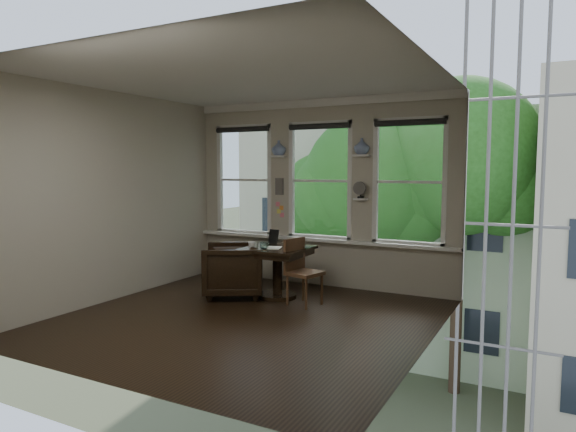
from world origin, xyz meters
The scene contains 25 objects.
ground centered at (0.00, 0.00, 0.00)m, with size 4.50×4.50×0.00m, color black.
ceiling centered at (0.00, 0.00, 3.00)m, with size 4.50×4.50×0.00m, color silver.
wall_back centered at (0.00, 2.25, 1.50)m, with size 4.50×4.50×0.00m, color #B8AD9D.
wall_front centered at (0.00, -2.25, 1.50)m, with size 4.50×4.50×0.00m, color #B8AD9D.
wall_left centered at (-2.25, 0.00, 1.50)m, with size 4.50×4.50×0.00m, color #B8AD9D.
wall_right centered at (2.25, 0.00, 1.50)m, with size 4.50×4.50×0.00m, color #B8AD9D.
window_left centered at (-1.45, 2.25, 1.70)m, with size 1.10×0.12×1.90m, color white, non-canonical shape.
window_center centered at (0.00, 2.25, 1.70)m, with size 1.10×0.12×1.90m, color white, non-canonical shape.
window_right centered at (1.45, 2.25, 1.70)m, with size 1.10×0.12×1.90m, color white, non-canonical shape.
shelf_left centered at (-0.72, 2.15, 2.10)m, with size 0.26×0.16×0.03m, color white.
shelf_right centered at (0.72, 2.15, 2.10)m, with size 0.26×0.16×0.03m, color white.
intercom centered at (-0.72, 2.18, 1.60)m, with size 0.14×0.06×0.28m, color #59544F.
sticky_notes centered at (-0.72, 2.19, 1.25)m, with size 0.16×0.01×0.24m, color pink, non-canonical shape.
desk_fan centered at (0.72, 2.13, 1.53)m, with size 0.20×0.20×0.24m, color #59544F, non-canonical shape.
vase_left centered at (-0.72, 2.15, 2.24)m, with size 0.24×0.24×0.25m, color silver.
vase_right centered at (0.72, 2.15, 2.24)m, with size 0.24×0.24×0.25m, color silver.
table centered at (-0.19, 1.13, 0.38)m, with size 0.90×0.90×0.75m, color black, non-canonical shape.
armchair_left centered at (-0.82, 0.90, 0.39)m, with size 0.84×0.87×0.79m, color black.
cushion_red centered at (-0.82, 0.90, 0.45)m, with size 0.45×0.45×0.06m, color maroon.
side_chair_right centered at (0.34, 0.95, 0.46)m, with size 0.42×0.42×0.92m, color #402017, non-canonical shape.
laptop centered at (0.13, 1.21, 0.76)m, with size 0.34×0.22×0.03m, color black.
mug centered at (-0.46, 0.86, 0.80)m, with size 0.11×0.11×0.10m, color white.
drinking_glass centered at (-0.27, 0.89, 0.80)m, with size 0.13×0.13×0.11m, color white.
tablet centered at (-0.41, 1.41, 0.86)m, with size 0.16×0.02×0.22m, color black.
papers centered at (-0.22, 1.06, 0.75)m, with size 0.22×0.30×0.00m, color silver.
Camera 1 is at (3.42, -5.37, 1.91)m, focal length 32.00 mm.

